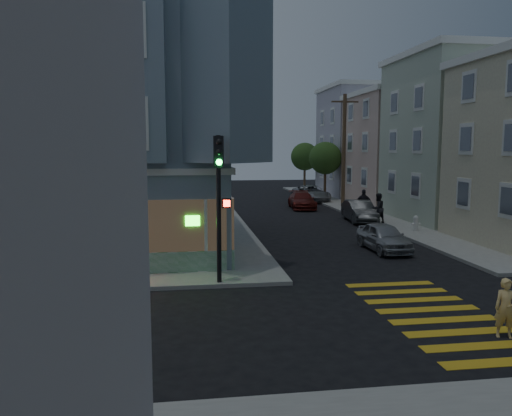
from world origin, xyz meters
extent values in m
plane|color=black|center=(0.00, 0.00, 0.00)|extent=(120.00, 120.00, 0.00)
cube|color=gray|center=(-13.50, 23.00, 0.07)|extent=(33.00, 42.00, 0.15)
cube|color=gray|center=(23.00, 23.00, 0.07)|extent=(24.00, 42.00, 0.15)
cube|color=slate|center=(-6.00, 11.00, 5.65)|extent=(14.00, 14.00, 11.00)
cube|color=silver|center=(-6.00, 11.00, 11.35)|extent=(14.60, 14.60, 0.40)
cube|color=silver|center=(-6.00, 11.00, 4.00)|extent=(14.30, 14.30, 0.25)
cube|color=#196B33|center=(-6.00, 3.95, 0.55)|extent=(13.60, 0.12, 0.80)
cube|color=#382B1E|center=(-6.00, 3.95, 1.95)|extent=(13.60, 0.10, 2.00)
cylinder|color=white|center=(-4.40, 3.87, 3.40)|extent=(1.00, 0.12, 1.00)
cube|color=#B4C4AA|center=(19.50, 16.00, 5.40)|extent=(12.00, 8.60, 10.50)
cube|color=beige|center=(19.50, 25.00, 4.65)|extent=(12.00, 8.60, 9.00)
cube|color=#9C97A7|center=(19.50, 34.00, 5.40)|extent=(12.00, 8.60, 10.50)
cylinder|color=#4C3826|center=(12.00, 24.00, 4.65)|extent=(0.30, 0.30, 9.00)
cube|color=#4C3826|center=(12.00, 24.00, 8.55)|extent=(2.20, 0.12, 0.12)
cylinder|color=#4C3826|center=(12.20, 30.00, 1.75)|extent=(0.24, 0.24, 3.20)
sphere|color=#254719|center=(12.20, 30.00, 3.95)|extent=(3.00, 3.00, 3.00)
cylinder|color=#4C3826|center=(12.20, 38.00, 1.75)|extent=(0.24, 0.24, 3.20)
sphere|color=#254719|center=(12.20, 38.00, 3.95)|extent=(3.00, 3.00, 3.00)
imported|color=#F1CC7B|center=(7.41, -3.58, 0.78)|extent=(0.66, 0.55, 1.56)
imported|color=black|center=(11.30, 14.80, 1.10)|extent=(1.11, 0.99, 1.90)
imported|color=#232129|center=(11.30, 17.32, 1.12)|extent=(1.23, 0.86, 1.94)
imported|color=#9B9EA2|center=(8.60, 7.33, 0.67)|extent=(1.65, 3.94, 1.33)
imported|color=#35383A|center=(10.70, 16.50, 0.72)|extent=(1.89, 4.48, 1.44)
imported|color=maroon|center=(8.60, 24.09, 0.67)|extent=(2.28, 4.79, 1.35)
imported|color=#91969B|center=(10.70, 29.29, 0.74)|extent=(2.81, 5.47, 1.48)
cylinder|color=black|center=(0.39, 2.30, 2.74)|extent=(0.17, 0.17, 5.18)
cube|color=black|center=(0.39, 2.07, 4.76)|extent=(0.37, 0.34, 1.09)
sphere|color=black|center=(0.39, 1.91, 5.10)|extent=(0.21, 0.21, 0.21)
sphere|color=black|center=(0.39, 1.91, 4.76)|extent=(0.21, 0.21, 0.21)
sphere|color=#19F23F|center=(0.39, 1.91, 4.42)|extent=(0.21, 0.21, 0.21)
cube|color=black|center=(0.65, 2.11, 3.00)|extent=(0.36, 0.26, 0.33)
cube|color=#FF2614|center=(0.65, 2.00, 3.00)|extent=(0.23, 0.02, 0.23)
cylinder|color=silver|center=(12.36, 11.72, 0.49)|extent=(0.27, 0.27, 0.68)
sphere|color=silver|center=(12.36, 11.72, 0.89)|extent=(0.30, 0.30, 0.30)
cylinder|color=silver|center=(12.36, 11.72, 0.55)|extent=(0.51, 0.14, 0.14)
camera|label=1|loc=(-0.78, -15.02, 4.91)|focal=35.00mm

